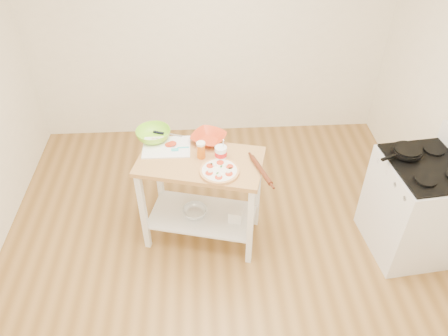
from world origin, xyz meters
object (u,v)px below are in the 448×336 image
object	(u,v)px
prep_island	(201,183)
yogurt_tub	(221,153)
green_bowl	(153,135)
orange_bowl	(209,138)
spatula	(179,148)
beer_pint	(201,150)
gas_stove	(414,207)
pizza	(220,171)
shelf_bin	(236,215)
shelf_glass_bowl	(195,212)
rolling_pin	(261,170)
cutting_board	(166,147)
skillet	(406,151)
knife	(164,133)

from	to	relation	value
prep_island	yogurt_tub	bearing A→B (deg)	0.71
green_bowl	orange_bowl	bearing A→B (deg)	-7.59
spatula	beer_pint	xyz separation A→B (m)	(0.18, -0.11, 0.06)
gas_stove	pizza	world-z (taller)	gas_stove
green_bowl	shelf_bin	world-z (taller)	green_bowl
pizza	beer_pint	world-z (taller)	beer_pint
pizza	spatula	size ratio (longest dim) A/B	2.11
prep_island	pizza	bearing A→B (deg)	-48.46
gas_stove	beer_pint	bearing A→B (deg)	165.76
beer_pint	yogurt_tub	world-z (taller)	yogurt_tub
shelf_glass_bowl	green_bowl	bearing A→B (deg)	136.60
green_bowl	rolling_pin	world-z (taller)	green_bowl
prep_island	cutting_board	world-z (taller)	cutting_board
skillet	yogurt_tub	world-z (taller)	yogurt_tub
gas_stove	pizza	distance (m)	1.73
orange_bowl	prep_island	bearing A→B (deg)	-107.21
knife	orange_bowl	xyz separation A→B (m)	(0.39, -0.12, 0.02)
shelf_bin	yogurt_tub	bearing A→B (deg)	146.86
pizza	shelf_glass_bowl	xyz separation A→B (m)	(-0.22, 0.18, -0.62)
gas_stove	yogurt_tub	bearing A→B (deg)	166.11
skillet	orange_bowl	bearing A→B (deg)	145.23
prep_island	gas_stove	xyz separation A→B (m)	(1.82, -0.22, -0.17)
shelf_glass_bowl	shelf_bin	xyz separation A→B (m)	(0.37, -0.09, 0.02)
gas_stove	green_bowl	world-z (taller)	gas_stove
knife	shelf_glass_bowl	distance (m)	0.76
orange_bowl	beer_pint	xyz separation A→B (m)	(-0.07, -0.22, 0.04)
cutting_board	knife	distance (m)	0.19
beer_pint	gas_stove	bearing A→B (deg)	-8.14
green_bowl	rolling_pin	size ratio (longest dim) A/B	0.85
skillet	pizza	bearing A→B (deg)	160.36
gas_stove	pizza	xyz separation A→B (m)	(-1.67, 0.05, 0.44)
shelf_glass_bowl	knife	bearing A→B (deg)	123.74
pizza	cutting_board	distance (m)	0.56
prep_island	shelf_bin	size ratio (longest dim) A/B	9.46
prep_island	gas_stove	distance (m)	1.85
prep_island	green_bowl	distance (m)	0.59
spatula	shelf_glass_bowl	size ratio (longest dim) A/B	0.67
green_bowl	rolling_pin	xyz separation A→B (m)	(0.88, -0.50, -0.03)
beer_pint	shelf_bin	size ratio (longest dim) A/B	1.24
knife	pizza	bearing A→B (deg)	-29.34
cutting_board	yogurt_tub	xyz separation A→B (m)	(0.46, -0.19, 0.05)
knife	orange_bowl	size ratio (longest dim) A/B	0.93
knife	beer_pint	size ratio (longest dim) A/B	1.79
orange_bowl	shelf_bin	distance (m)	0.73
green_bowl	shelf_glass_bowl	world-z (taller)	green_bowl
pizza	shelf_glass_bowl	bearing A→B (deg)	141.39
knife	yogurt_tub	distance (m)	0.61
prep_island	cutting_board	bearing A→B (deg)	146.44
gas_stove	spatula	distance (m)	2.08
spatula	knife	size ratio (longest dim) A/B	0.57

